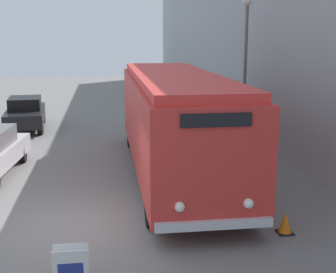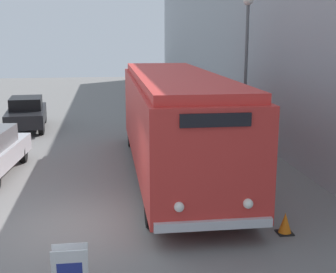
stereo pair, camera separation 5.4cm
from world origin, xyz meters
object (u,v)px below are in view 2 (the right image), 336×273
Objects in this scene: sign_board at (70,269)px; traffic_cone at (285,223)px; vintage_bus at (175,119)px; streetlamp at (246,52)px; parked_car_mid at (27,113)px.

sign_board reaches higher than traffic_cone.
vintage_bus is 4.41m from streetlamp.
parked_car_mid is (-6.00, 8.36, -1.06)m from vintage_bus.
parked_car_mid is at bearing 146.98° from streetlamp.
streetlamp is 11.21m from parked_car_mid.
parked_car_mid is at bearing 125.68° from vintage_bus.
traffic_cone is at bearing -64.44° from parked_car_mid.
streetlamp is at bearing 39.24° from vintage_bus.
vintage_bus is 13.30× the size of sign_board.
vintage_bus is at bearing -140.76° from streetlamp.
vintage_bus reaches higher than sign_board.
streetlamp is 8.36m from traffic_cone.
streetlamp is 1.33× the size of parked_car_mid.
parked_car_mid reaches higher than sign_board.
traffic_cone is at bearing 21.25° from sign_board.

